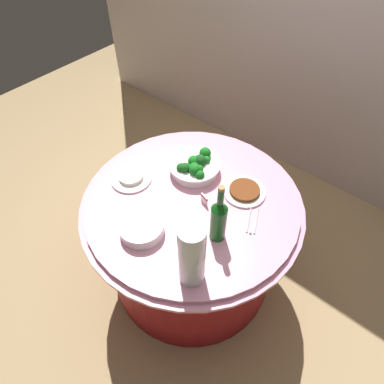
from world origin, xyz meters
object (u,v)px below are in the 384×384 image
plate_stack (142,228)px  food_plate_rice (131,178)px  decorative_fruit_vase (192,258)px  label_placard_front (204,199)px  serving_tongs (252,221)px  wine_bottle (219,219)px  broccoli_bowl (195,166)px  food_plate_stir_fry (244,191)px

plate_stack → food_plate_rice: plate_stack is taller
decorative_fruit_vase → label_placard_front: decorative_fruit_vase is taller
serving_tongs → wine_bottle: bearing=-115.0°
food_plate_rice → decorative_fruit_vase: bearing=-20.8°
broccoli_bowl → label_placard_front: broccoli_bowl is taller
label_placard_front → decorative_fruit_vase: bearing=-59.1°
serving_tongs → plate_stack: bearing=-133.9°
decorative_fruit_vase → broccoli_bowl: bearing=128.1°
wine_bottle → food_plate_rice: bearing=180.0°
wine_bottle → food_plate_stir_fry: 0.33m
broccoli_bowl → label_placard_front: 0.22m
plate_stack → food_plate_rice: (-0.29, 0.21, -0.02)m
wine_bottle → label_placard_front: wine_bottle is taller
decorative_fruit_vase → serving_tongs: size_ratio=2.08×
serving_tongs → food_plate_rice: (-0.66, -0.18, 0.01)m
broccoli_bowl → plate_stack: size_ratio=1.33×
plate_stack → label_placard_front: plate_stack is taller
plate_stack → label_placard_front: bearing=70.3°
food_plate_rice → serving_tongs: bearing=15.0°
broccoli_bowl → plate_stack: broccoli_bowl is taller
wine_bottle → decorative_fruit_vase: decorative_fruit_vase is taller
serving_tongs → food_plate_stir_fry: size_ratio=0.74×
food_plate_rice → label_placard_front: bearing=16.3°
broccoli_bowl → food_plate_rice: (-0.23, -0.26, -0.03)m
wine_bottle → food_plate_stir_fry: size_ratio=1.53×
serving_tongs → label_placard_front: (-0.25, -0.06, 0.03)m
serving_tongs → label_placard_front: label_placard_front is taller
decorative_fruit_vase → plate_stack: bearing=175.0°
serving_tongs → food_plate_stir_fry: 0.19m
plate_stack → wine_bottle: (0.29, 0.21, 0.10)m
food_plate_rice → food_plate_stir_fry: (0.52, 0.31, 0.00)m
wine_bottle → decorative_fruit_vase: bearing=-80.1°
food_plate_rice → food_plate_stir_fry: bearing=30.3°
serving_tongs → label_placard_front: size_ratio=2.97×
plate_stack → serving_tongs: 0.53m
decorative_fruit_vase → label_placard_front: size_ratio=6.18×
serving_tongs → food_plate_stir_fry: bearing=136.0°
broccoli_bowl → wine_bottle: size_ratio=0.83×
label_placard_front → wine_bottle: bearing=-35.0°
food_plate_stir_fry → plate_stack: bearing=-114.6°
plate_stack → wine_bottle: wine_bottle is taller
wine_bottle → food_plate_stir_fry: bearing=99.6°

